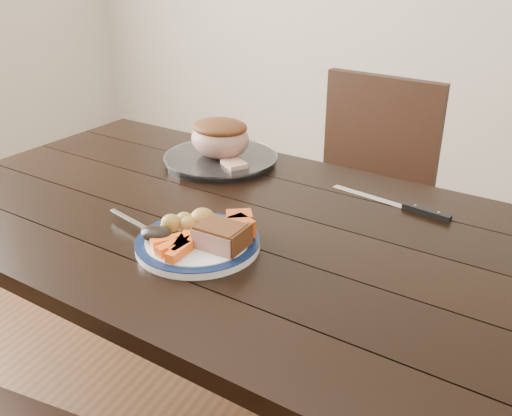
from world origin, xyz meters
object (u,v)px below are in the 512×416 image
at_px(fork, 138,224).
at_px(dining_table, 230,251).
at_px(serving_platter, 221,160).
at_px(pork_slice, 220,237).
at_px(chair_far, 362,198).
at_px(carving_knife, 411,208).
at_px(roast_joint, 220,139).
at_px(dinner_plate, 198,244).

bearing_deg(fork, dining_table, 64.31).
relative_size(serving_platter, fork, 1.86).
xyz_separation_m(serving_platter, pork_slice, (0.26, -0.47, 0.03)).
xyz_separation_m(dining_table, fork, (-0.15, -0.16, 0.11)).
bearing_deg(fork, serving_platter, 113.97).
height_order(chair_far, carving_knife, chair_far).
distance_m(serving_platter, roast_joint, 0.06).
height_order(chair_far, roast_joint, chair_far).
height_order(pork_slice, carving_knife, pork_slice).
relative_size(pork_slice, fork, 0.55).
height_order(serving_platter, fork, fork).
bearing_deg(dinner_plate, carving_knife, 46.32).
bearing_deg(pork_slice, chair_far, 86.61).
height_order(serving_platter, carving_knife, serving_platter).
height_order(dinner_plate, roast_joint, roast_joint).
xyz_separation_m(chair_far, dinner_plate, (-0.11, -0.89, 0.23)).
xyz_separation_m(dining_table, dinner_plate, (0.01, -0.16, 0.10)).
distance_m(chair_far, serving_platter, 0.58).
bearing_deg(fork, dinner_plate, 18.19).
bearing_deg(dinner_plate, dining_table, 93.00).
bearing_deg(fork, carving_knife, 54.33).
bearing_deg(dining_table, serving_platter, 122.66).
height_order(dining_table, fork, fork).
xyz_separation_m(chair_far, roast_joint, (-0.32, -0.43, 0.30)).
distance_m(pork_slice, carving_knife, 0.50).
xyz_separation_m(pork_slice, roast_joint, (-0.26, 0.47, 0.03)).
bearing_deg(carving_knife, pork_slice, -114.29).
xyz_separation_m(dining_table, chair_far, (0.12, 0.74, -0.13)).
height_order(dinner_plate, fork, fork).
bearing_deg(chair_far, serving_platter, 62.67).
bearing_deg(dinner_plate, chair_far, 82.83).
xyz_separation_m(serving_platter, roast_joint, (0.00, 0.00, 0.06)).
xyz_separation_m(dinner_plate, serving_platter, (-0.21, 0.46, 0.00)).
relative_size(dining_table, roast_joint, 9.82).
bearing_deg(carving_knife, dining_table, -134.43).
bearing_deg(dining_table, fork, -133.68).
relative_size(dining_table, chair_far, 1.82).
distance_m(serving_platter, pork_slice, 0.54).
xyz_separation_m(dining_table, carving_knife, (0.38, 0.23, 0.10)).
height_order(serving_platter, roast_joint, roast_joint).
xyz_separation_m(pork_slice, fork, (-0.22, 0.00, -0.02)).
relative_size(dinner_plate, pork_slice, 2.78).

